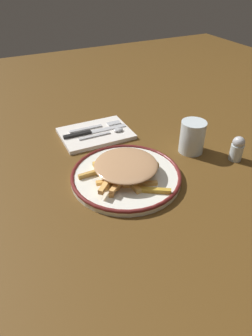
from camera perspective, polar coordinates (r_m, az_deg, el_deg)
ground_plane at (r=0.79m, az=0.00°, el=-2.03°), size 2.60×2.60×0.00m
plate at (r=0.78m, az=0.00°, el=-1.44°), size 0.29×0.29×0.02m
fries_heap at (r=0.76m, az=0.06°, el=0.16°), size 0.22×0.21×0.04m
napkin at (r=0.98m, az=-5.82°, el=6.56°), size 0.16×0.22×0.01m
fork at (r=1.00m, az=-5.78°, el=7.82°), size 0.02×0.18×0.01m
knife at (r=0.97m, az=-6.91°, el=6.79°), size 0.02×0.21×0.01m
spoon at (r=0.96m, az=-3.29°, el=6.81°), size 0.02×0.15×0.01m
water_glass at (r=0.89m, az=12.50°, el=5.80°), size 0.07×0.07×0.10m
salt_shaker at (r=0.90m, az=20.41°, el=3.51°), size 0.04×0.04×0.07m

